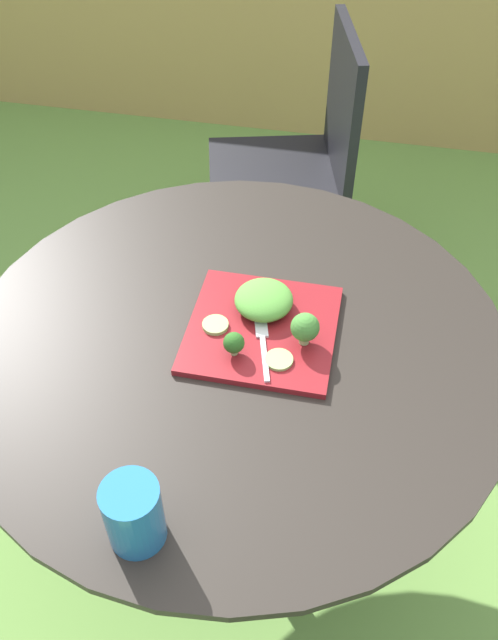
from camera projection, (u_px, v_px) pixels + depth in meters
The scene contains 11 objects.
ground_plane at pixel (240, 520), 1.84m from camera, with size 12.00×12.00×0.00m, color #669342.
patio_table at pixel (237, 404), 1.47m from camera, with size 1.07×1.07×0.73m.
patio_chair at pixel (305, 150), 2.18m from camera, with size 0.54×0.54×0.90m.
salad_plate at pixel (262, 329), 1.32m from camera, with size 0.29×0.29×0.01m, color maroon.
drinking_glass at pixel (134, 516), 0.99m from camera, with size 0.09×0.09×0.12m.
fork at pixel (263, 344), 1.28m from camera, with size 0.06×0.15×0.00m.
lettuce_mound at pixel (264, 300), 1.34m from camera, with size 0.12×0.12×0.05m, color #519338.
broccoli_floret_0 at pixel (234, 343), 1.25m from camera, with size 0.04×0.04×0.05m.
broccoli_floret_1 at pixel (305, 327), 1.26m from camera, with size 0.05×0.05×0.07m.
cucumber_slice_0 at pixel (215, 325), 1.31m from camera, with size 0.05×0.05×0.01m, color #8EB766.
cucumber_slice_1 at pixel (279, 360), 1.25m from camera, with size 0.05×0.05×0.01m, color #8EB766.
Camera 1 is at (0.20, -0.87, 1.70)m, focal length 37.94 mm.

